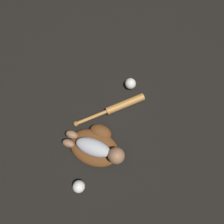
{
  "coord_description": "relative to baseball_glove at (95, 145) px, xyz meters",
  "views": [
    {
      "loc": [
        0.09,
        -0.06,
        1.45
      ],
      "look_at": [
        -0.0,
        0.21,
        0.07
      ],
      "focal_mm": 35.0,
      "sensor_mm": 36.0,
      "label": 1
    }
  ],
  "objects": [
    {
      "name": "baseball",
      "position": [
        0.09,
        0.47,
        -0.01
      ],
      "size": [
        0.07,
        0.07,
        0.07
      ],
      "color": "white",
      "rests_on": "ground"
    },
    {
      "name": "baseball_spare",
      "position": [
        -0.01,
        -0.27,
        -0.01
      ],
      "size": [
        0.08,
        0.08,
        0.08
      ],
      "color": "white",
      "rests_on": "ground"
    },
    {
      "name": "ground_plane",
      "position": [
        0.03,
        0.03,
        -0.04
      ],
      "size": [
        6.0,
        6.0,
        0.0
      ],
      "primitive_type": "plane",
      "color": "black"
    },
    {
      "name": "baseball_bat",
      "position": [
        0.06,
        0.29,
        -0.02
      ],
      "size": [
        0.4,
        0.36,
        0.05
      ],
      "color": "#C6843D",
      "rests_on": "ground"
    },
    {
      "name": "baseball_glove",
      "position": [
        0.0,
        0.0,
        0.0
      ],
      "size": [
        0.34,
        0.28,
        0.09
      ],
      "color": "brown",
      "rests_on": "ground"
    },
    {
      "name": "baby_figure",
      "position": [
        0.03,
        -0.02,
        0.09
      ],
      "size": [
        0.39,
        0.11,
        0.1
      ],
      "color": "#B2B2B7",
      "rests_on": "baseball_glove"
    }
  ]
}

